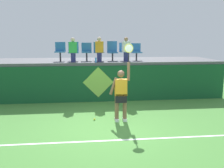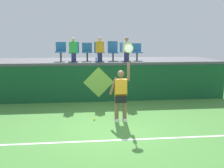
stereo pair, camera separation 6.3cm
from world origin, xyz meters
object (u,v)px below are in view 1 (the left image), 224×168
object	(u,v)px
stadium_chair_2	(87,51)
stadium_chair_0	(60,50)
stadium_chair_3	(99,50)
stadium_chair_5	(124,50)
stadium_chair_1	(73,51)
stadium_chair_4	(112,50)
spectator_0	(99,49)
water_bottle	(96,60)
tennis_ball	(94,119)
tennis_player	(121,93)
spectator_1	(126,49)
stadium_chair_6	(136,51)
spectator_2	(73,50)

from	to	relation	value
stadium_chair_2	stadium_chair_0	bearing A→B (deg)	179.99
stadium_chair_3	stadium_chair_5	bearing A→B (deg)	-0.30
stadium_chair_3	stadium_chair_0	bearing A→B (deg)	-179.89
stadium_chair_1	stadium_chair_4	distance (m)	1.71
stadium_chair_5	spectator_0	bearing A→B (deg)	-160.60
water_bottle	tennis_ball	bearing A→B (deg)	-94.16
tennis_player	stadium_chair_2	size ratio (longest dim) A/B	3.10
spectator_0	stadium_chair_2	bearing A→B (deg)	142.75
stadium_chair_5	spectator_1	bearing A→B (deg)	-90.00
stadium_chair_6	spectator_1	distance (m)	0.68
tennis_player	water_bottle	world-z (taller)	tennis_player
spectator_0	tennis_ball	bearing A→B (deg)	-96.99
stadium_chair_5	spectator_0	world-z (taller)	spectator_0
spectator_2	tennis_ball	bearing A→B (deg)	-75.53
tennis_ball	stadium_chair_4	size ratio (longest dim) A/B	0.08
stadium_chair_2	stadium_chair_3	world-z (taller)	stadium_chair_3
water_bottle	spectator_1	bearing A→B (deg)	14.45
spectator_0	tennis_player	bearing A→B (deg)	-81.05
stadium_chair_6	spectator_2	distance (m)	2.82
stadium_chair_0	stadium_chair_2	bearing A→B (deg)	-0.01
stadium_chair_2	spectator_2	bearing A→B (deg)	-142.61
spectator_2	stadium_chair_0	bearing A→B (deg)	142.49
stadium_chair_2	stadium_chair_3	bearing A→B (deg)	0.38
stadium_chair_0	stadium_chair_5	world-z (taller)	stadium_chair_0
stadium_chair_0	stadium_chair_1	distance (m)	0.57
tennis_ball	stadium_chair_3	distance (m)	3.93
tennis_ball	stadium_chair_6	size ratio (longest dim) A/B	0.09
tennis_ball	spectator_1	size ratio (longest dim) A/B	0.06
spectator_0	stadium_chair_3	bearing A→B (deg)	90.00
tennis_ball	stadium_chair_5	xyz separation A→B (m)	(1.51, 3.33, 2.05)
stadium_chair_2	stadium_chair_5	distance (m)	1.68
water_bottle	spectator_2	distance (m)	1.07
tennis_ball	water_bottle	world-z (taller)	water_bottle
spectator_2	stadium_chair_3	bearing A→B (deg)	21.70
stadium_chair_2	spectator_2	distance (m)	0.72
tennis_ball	stadium_chair_3	bearing A→B (deg)	83.87
spectator_2	spectator_0	bearing A→B (deg)	1.55
stadium_chair_0	spectator_1	xyz separation A→B (m)	(2.82, -0.41, 0.06)
stadium_chair_4	spectator_0	size ratio (longest dim) A/B	0.82
stadium_chair_3	spectator_1	size ratio (longest dim) A/B	0.79
water_bottle	tennis_player	bearing A→B (deg)	-76.52
stadium_chair_3	stadium_chair_2	bearing A→B (deg)	-179.62
stadium_chair_1	stadium_chair_2	bearing A→B (deg)	-0.50
spectator_0	spectator_1	bearing A→B (deg)	-0.34
tennis_ball	stadium_chair_0	world-z (taller)	stadium_chair_0
stadium_chair_6	spectator_0	bearing A→B (deg)	-166.45
stadium_chair_2	stadium_chair_6	xyz separation A→B (m)	(2.22, -0.00, -0.02)
stadium_chair_5	stadium_chair_4	bearing A→B (deg)	178.70
tennis_ball	spectator_1	bearing A→B (deg)	62.70
water_bottle	stadium_chair_3	distance (m)	0.85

